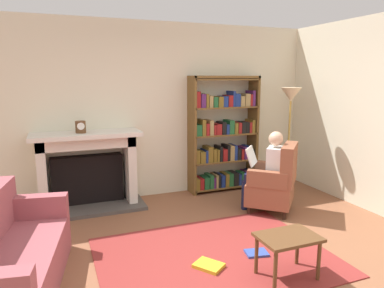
% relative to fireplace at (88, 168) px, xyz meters
% --- Properties ---
extents(ground, '(14.00, 14.00, 0.00)m').
position_rel_fireplace_xyz_m(ground, '(1.07, -2.30, -0.59)').
color(ground, brown).
extents(back_wall, '(5.60, 0.10, 2.70)m').
position_rel_fireplace_xyz_m(back_wall, '(1.07, 0.25, 0.76)').
color(back_wall, beige).
rests_on(back_wall, ground).
extents(side_wall_right, '(0.10, 5.20, 2.70)m').
position_rel_fireplace_xyz_m(side_wall_right, '(3.72, -1.05, 0.76)').
color(side_wall_right, beige).
rests_on(side_wall_right, ground).
extents(area_rug, '(2.40, 1.80, 0.01)m').
position_rel_fireplace_xyz_m(area_rug, '(1.07, -2.00, -0.58)').
color(area_rug, maroon).
rests_on(area_rug, ground).
extents(fireplace, '(1.52, 0.64, 1.12)m').
position_rel_fireplace_xyz_m(fireplace, '(0.00, 0.00, 0.00)').
color(fireplace, '#4C4742').
rests_on(fireplace, ground).
extents(mantel_clock, '(0.14, 0.14, 0.16)m').
position_rel_fireplace_xyz_m(mantel_clock, '(-0.07, -0.10, 0.61)').
color(mantel_clock, brown).
rests_on(mantel_clock, fireplace).
extents(bookshelf, '(1.16, 0.32, 1.89)m').
position_rel_fireplace_xyz_m(bookshelf, '(2.18, 0.03, 0.32)').
color(bookshelf, brown).
rests_on(bookshelf, ground).
extents(armchair_reading, '(0.89, 0.89, 0.97)m').
position_rel_fireplace_xyz_m(armchair_reading, '(2.42, -1.12, -0.16)').
color(armchair_reading, '#331E14').
rests_on(armchair_reading, ground).
extents(seated_reader, '(0.59, 0.58, 1.14)m').
position_rel_fireplace_xyz_m(seated_reader, '(2.33, -1.04, 0.03)').
color(seated_reader, white).
rests_on(seated_reader, ground).
extents(sofa_floral, '(1.01, 1.80, 0.85)m').
position_rel_fireplace_xyz_m(sofa_floral, '(-0.87, -1.95, -0.27)').
color(sofa_floral, '#9D4E55').
rests_on(sofa_floral, ground).
extents(side_table, '(0.56, 0.39, 0.42)m').
position_rel_fireplace_xyz_m(side_table, '(1.54, -2.60, -0.23)').
color(side_table, brown).
rests_on(side_table, ground).
extents(scattered_books, '(0.88, 0.34, 0.04)m').
position_rel_fireplace_xyz_m(scattered_books, '(1.12, -2.17, -0.56)').
color(scattered_books, gold).
rests_on(scattered_books, area_rug).
extents(floor_lamp, '(0.32, 0.32, 1.71)m').
position_rel_fireplace_xyz_m(floor_lamp, '(3.08, -0.50, 0.86)').
color(floor_lamp, '#B7933F').
rests_on(floor_lamp, ground).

